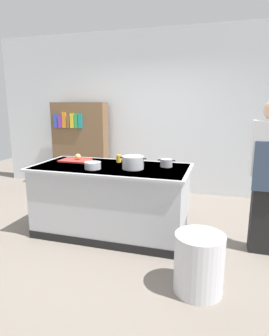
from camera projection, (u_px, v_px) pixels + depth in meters
The scene contains 12 objects.
ground_plane at pixel (112, 232), 3.85m from camera, with size 10.00×10.00×0.00m, color slate.
back_wall at pixel (151, 113), 5.48m from camera, with size 6.40×0.12×3.00m, color silver.
counter_island at pixel (112, 199), 3.74m from camera, with size 1.98×0.98×0.90m.
cutting_board at pixel (75, 160), 3.98m from camera, with size 0.40×0.28×0.02m, color red.
onion at pixel (78, 157), 3.97m from camera, with size 0.08×0.08×0.08m, color tan.
stock_pot at pixel (133, 163), 3.49m from camera, with size 0.33×0.26×0.16m.
sauce_pan at pixel (166, 163), 3.61m from camera, with size 0.22×0.15×0.10m.
mixing_bowl at pixel (93, 165), 3.49m from camera, with size 0.20×0.20×0.09m, color #B7BABF.
juice_cup at pixel (119, 159), 3.89m from camera, with size 0.07×0.07×0.10m, color yellow.
trash_bin at pixel (199, 263), 2.59m from camera, with size 0.44×0.44×0.55m, color silver.
person_chef at pixel (268, 174), 3.17m from camera, with size 0.38×0.25×1.72m.
bookshelf at pixel (80, 146), 5.72m from camera, with size 1.10×0.31×1.70m.
Camera 1 is at (1.31, -3.33, 1.67)m, focal length 30.88 mm.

